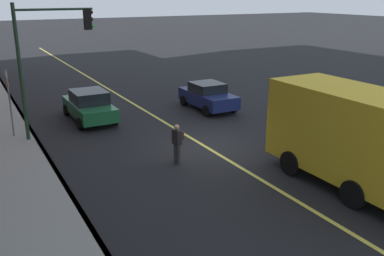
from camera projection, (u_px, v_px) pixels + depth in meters
ground at (207, 147)px, 18.50m from camera, size 200.00×200.00×0.00m
sidewalk_slab at (13, 182)px, 14.91m from camera, size 80.00×3.15×0.15m
curb_edge at (57, 174)px, 15.59m from camera, size 80.00×0.16×0.15m
lane_stripe_center at (207, 147)px, 18.50m from camera, size 80.00×0.16×0.01m
car_green at (89, 105)px, 22.24m from camera, size 4.39×1.97×1.59m
car_navy at (208, 96)px, 24.41m from camera, size 3.99×1.95×1.51m
truck_yellow at (368, 142)px, 13.91m from camera, size 8.22×2.66×3.34m
pedestrian_with_backpack at (177, 141)px, 16.58m from camera, size 0.41×0.41×1.57m
traffic_light_mast at (48, 49)px, 18.47m from camera, size 0.28×3.38×6.00m
street_sign_post at (9, 99)px, 19.03m from camera, size 0.60×0.08×3.18m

